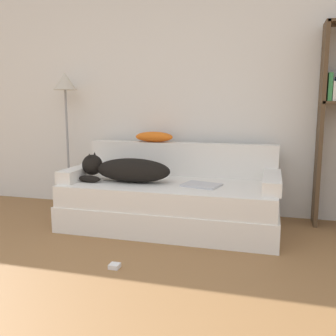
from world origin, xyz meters
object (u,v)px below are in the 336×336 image
Objects in this scene: laptop at (202,185)px; power_adapter at (115,266)px; floor_lamp at (66,101)px; couch at (171,205)px; dog at (126,169)px; throw_pillow at (154,137)px.

laptop is 5.16× the size of power_adapter.
power_adapter is at bearing -101.04° from laptop.
laptop is at bearing -16.50° from floor_lamp.
couch is 1.02m from power_adapter.
power_adapter is (-0.14, -0.99, -0.19)m from couch.
couch is 1.32× the size of floor_lamp.
floor_lamp is at bearing 151.71° from dog.
dog is 0.72m from laptop.
floor_lamp is at bearing 163.01° from couch.
throw_pillow is 0.27× the size of floor_lamp.
floor_lamp reaches higher than couch.
throw_pillow reaches higher than power_adapter.
power_adapter is (0.28, -0.92, -0.52)m from dog.
power_adapter is (-0.44, -0.92, -0.41)m from laptop.
couch is at bearing -179.94° from laptop.
couch is at bearing -54.38° from throw_pillow.
laptop is at bearing 64.52° from power_adapter.
laptop reaches higher than couch.
couch is 4.93× the size of throw_pillow.
laptop is (0.30, -0.08, 0.22)m from couch.
power_adapter is (1.15, -1.38, -1.15)m from floor_lamp.
floor_lamp is 20.88× the size of power_adapter.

